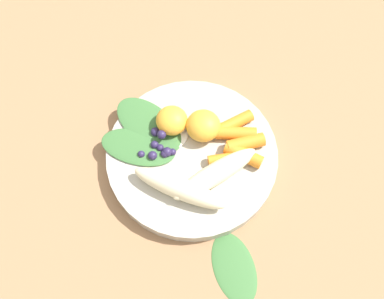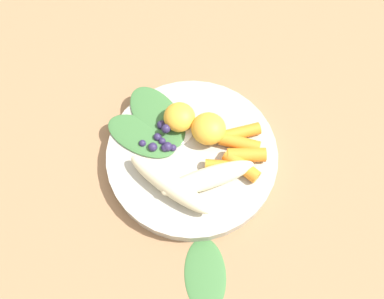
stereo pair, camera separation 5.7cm
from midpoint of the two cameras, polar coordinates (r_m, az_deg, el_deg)
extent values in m
plane|color=#99704C|center=(0.60, -2.70, -1.64)|extent=(2.40, 2.40, 0.00)
cylinder|color=#B2AD9E|center=(0.59, -2.75, -1.19)|extent=(0.25, 0.25, 0.02)
ellipsoid|color=beige|center=(0.55, 0.34, -3.73)|extent=(0.06, 0.14, 0.03)
ellipsoid|color=beige|center=(0.55, -4.78, -5.71)|extent=(0.13, 0.07, 0.03)
ellipsoid|color=#F4A833|center=(0.59, -5.63, 3.78)|extent=(0.05, 0.05, 0.03)
ellipsoid|color=#F4A833|center=(0.58, -1.22, 3.06)|extent=(0.05, 0.05, 0.04)
cylinder|color=orange|center=(0.57, 2.05, -1.56)|extent=(0.04, 0.05, 0.02)
cylinder|color=orange|center=(0.57, 4.40, -1.04)|extent=(0.06, 0.03, 0.02)
cylinder|color=orange|center=(0.58, 4.74, 0.57)|extent=(0.05, 0.06, 0.02)
cylinder|color=orange|center=(0.58, 3.44, 1.98)|extent=(0.06, 0.05, 0.02)
cylinder|color=orange|center=(0.59, 2.94, 3.30)|extent=(0.04, 0.07, 0.02)
sphere|color=#2D234C|center=(0.58, -8.37, -1.15)|extent=(0.01, 0.01, 0.01)
sphere|color=#2D234C|center=(0.58, -6.33, -0.65)|extent=(0.01, 0.01, 0.01)
sphere|color=#2D234C|center=(0.59, -7.08, 2.21)|extent=(0.01, 0.01, 0.01)
sphere|color=#2D234C|center=(0.58, -9.91, -0.95)|extent=(0.01, 0.01, 0.01)
sphere|color=#2D234C|center=(0.58, -7.27, -0.06)|extent=(0.01, 0.01, 0.01)
sphere|color=#2D234C|center=(0.58, -5.55, -0.65)|extent=(0.01, 0.01, 0.01)
sphere|color=#2D234C|center=(0.58, -8.04, 0.37)|extent=(0.01, 0.01, 0.01)
sphere|color=#2D234C|center=(0.58, -7.09, 1.78)|extent=(0.01, 0.01, 0.01)
sphere|color=#2D234C|center=(0.59, -7.91, 2.17)|extent=(0.01, 0.01, 0.01)
sphere|color=#2D234C|center=(0.58, -6.65, -0.90)|extent=(0.01, 0.01, 0.01)
cylinder|color=white|center=(0.59, -5.21, 1.96)|extent=(0.04, 0.04, 0.00)
ellipsoid|color=#3D7038|center=(0.60, -8.74, 3.24)|extent=(0.12, 0.07, 0.00)
ellipsoid|color=#3D7038|center=(0.59, -10.31, 0.07)|extent=(0.12, 0.10, 0.00)
ellipsoid|color=#3D7038|center=(0.56, 2.92, -16.52)|extent=(0.11, 0.10, 0.01)
camera|label=1|loc=(0.03, -92.88, -6.14)|focal=38.10mm
camera|label=2|loc=(0.03, 87.12, 6.14)|focal=38.10mm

